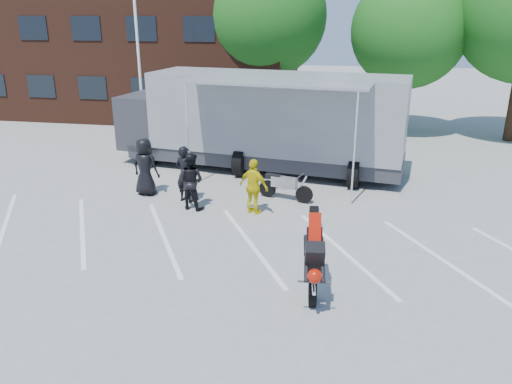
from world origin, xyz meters
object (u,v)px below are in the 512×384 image
(stunt_bike_rider, at_px, (311,287))
(parked_motorcycle, at_px, (285,200))
(tree_left, at_px, (267,17))
(transporter_truck, at_px, (263,169))
(spectator_hivis, at_px, (254,187))
(spectator_leather_c, at_px, (191,181))
(tree_mid, at_px, (409,31))
(spectator_leather_b, at_px, (185,174))
(flagpole, at_px, (142,30))
(spectator_leather_a, at_px, (145,167))

(stunt_bike_rider, bearing_deg, parked_motorcycle, 97.22)
(stunt_bike_rider, bearing_deg, tree_left, 96.68)
(transporter_truck, distance_m, spectator_hivis, 4.67)
(tree_left, bearing_deg, spectator_leather_c, -90.42)
(tree_mid, bearing_deg, spectator_leather_b, -123.42)
(stunt_bike_rider, height_order, spectator_leather_c, spectator_leather_c)
(tree_mid, bearing_deg, spectator_hivis, -113.28)
(spectator_leather_b, bearing_deg, spectator_leather_c, 141.46)
(spectator_leather_b, bearing_deg, tree_left, -74.85)
(parked_motorcycle, distance_m, spectator_leather_b, 3.33)
(flagpole, distance_m, tree_left, 7.37)
(tree_left, relative_size, spectator_leather_a, 4.54)
(transporter_truck, xyz_separation_m, spectator_hivis, (0.53, -4.56, 0.85))
(tree_left, distance_m, spectator_hivis, 13.87)
(tree_left, xyz_separation_m, tree_mid, (7.00, -1.00, -0.62))
(tree_mid, distance_m, parked_motorcycle, 12.44)
(spectator_leather_c, bearing_deg, stunt_bike_rider, 148.43)
(spectator_leather_b, xyz_separation_m, spectator_leather_c, (0.37, -0.54, -0.03))
(tree_left, xyz_separation_m, spectator_leather_c, (-0.09, -12.85, -4.68))
(stunt_bike_rider, bearing_deg, spectator_hivis, 110.98)
(tree_left, height_order, spectator_leather_c, tree_left)
(transporter_truck, bearing_deg, flagpole, 165.02)
(tree_mid, height_order, parked_motorcycle, tree_mid)
(tree_mid, height_order, spectator_leather_b, tree_mid)
(stunt_bike_rider, distance_m, spectator_hivis, 4.59)
(flagpole, height_order, parked_motorcycle, flagpole)
(stunt_bike_rider, height_order, spectator_leather_b, spectator_leather_b)
(flagpole, distance_m, tree_mid, 12.31)
(flagpole, bearing_deg, transporter_truck, -22.73)
(transporter_truck, height_order, spectator_leather_c, transporter_truck)
(spectator_hivis, bearing_deg, parked_motorcycle, -95.95)
(tree_left, relative_size, spectator_hivis, 5.11)
(tree_mid, xyz_separation_m, spectator_leather_b, (-7.46, -11.31, -4.03))
(spectator_leather_b, relative_size, spectator_leather_c, 1.03)
(transporter_truck, distance_m, spectator_leather_b, 4.45)
(spectator_leather_a, bearing_deg, transporter_truck, -121.61)
(parked_motorcycle, height_order, spectator_leather_a, spectator_leather_a)
(spectator_leather_a, height_order, spectator_leather_c, spectator_leather_a)
(stunt_bike_rider, xyz_separation_m, spectator_leather_b, (-4.42, 4.60, 0.91))
(spectator_leather_b, bearing_deg, spectator_hivis, -177.04)
(transporter_truck, xyz_separation_m, spectator_leather_c, (-1.44, -4.50, 0.88))
(spectator_leather_a, bearing_deg, spectator_leather_b, 176.34)
(flagpole, height_order, tree_mid, flagpole)
(parked_motorcycle, height_order, spectator_leather_c, spectator_leather_c)
(spectator_leather_a, bearing_deg, flagpole, -57.67)
(spectator_hivis, bearing_deg, spectator_leather_b, 9.61)
(parked_motorcycle, distance_m, spectator_hivis, 1.77)
(tree_left, height_order, spectator_hivis, tree_left)
(parked_motorcycle, bearing_deg, flagpole, 66.81)
(stunt_bike_rider, bearing_deg, spectator_leather_c, 128.46)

